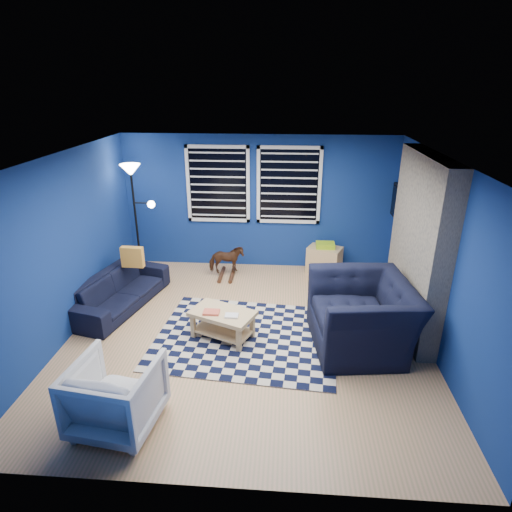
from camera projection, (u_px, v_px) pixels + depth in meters
The scene contains 18 objects.
floor at pixel (247, 334), 6.13m from camera, with size 5.00×5.00×0.00m, color tan.
ceiling at pixel (245, 158), 5.18m from camera, with size 5.00×5.00×0.00m, color white.
wall_back at pixel (259, 203), 7.96m from camera, with size 5.00×5.00×0.00m, color navy.
wall_left at pixel (64, 249), 5.83m from camera, with size 5.00×5.00×0.00m, color navy.
wall_right at pixel (440, 259), 5.49m from camera, with size 5.00×5.00×0.00m, color navy.
fireplace at pixel (417, 248), 5.98m from camera, with size 0.65×2.00×2.50m.
window_left at pixel (218, 184), 7.84m from camera, with size 1.17×0.06×1.42m.
window_right at pixel (289, 186), 7.75m from camera, with size 1.17×0.06×1.42m.
tv at pixel (400, 205), 7.28m from camera, with size 0.07×1.00×0.58m.
rug at pixel (246, 337), 6.06m from camera, with size 2.50×2.00×0.02m, color black.
sofa at pixel (119, 290), 6.80m from camera, with size 0.74×1.90×0.56m, color black.
armchair_big at pixel (362, 315), 5.73m from camera, with size 1.25×1.43×0.93m, color black.
armchair_bent at pixel (116, 394), 4.39m from camera, with size 0.83×0.85×0.77m, color gray.
rocking_horse at pixel (226, 260), 7.81m from camera, with size 0.62×0.28×0.53m, color #402214.
coffee_table at pixel (222, 319), 5.94m from camera, with size 1.00×0.80×0.44m.
cabinet at pixel (324, 259), 8.02m from camera, with size 0.71×0.60×0.59m.
floor_lamp at pixel (133, 186), 7.36m from camera, with size 0.56×0.34×2.06m.
throw_pillow at pixel (132, 257), 6.91m from camera, with size 0.36×0.11×0.34m, color gold.
Camera 1 is at (0.51, -5.21, 3.39)m, focal length 30.00 mm.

